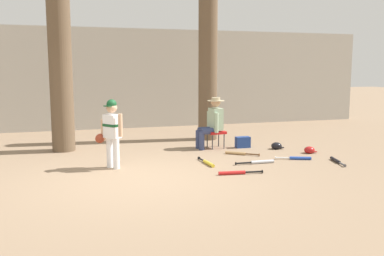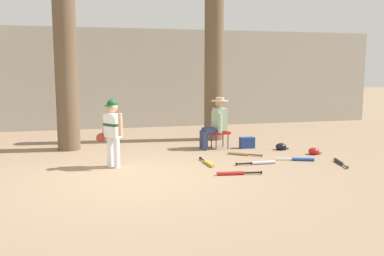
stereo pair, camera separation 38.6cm
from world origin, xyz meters
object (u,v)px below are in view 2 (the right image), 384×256
Objects in this scene: tree_near_player at (65,47)px; bat_yellow_trainer at (208,163)px; tree_behind_spectator at (214,51)px; batting_helmet_red at (314,151)px; folding_stool at (220,133)px; bat_red_barrel at (234,173)px; handbag_beside_stool at (247,143)px; bat_blue_youth at (300,159)px; bat_aluminum_silver at (260,163)px; seated_spectator at (216,122)px; batting_helmet_black at (281,147)px; young_ballplayer at (112,129)px; bat_black_composite at (339,162)px; bat_wood_tan at (241,154)px.

tree_near_player is 4.23m from bat_yellow_trainer.
tree_behind_spectator is 19.13× the size of batting_helmet_red.
tree_near_player is at bearing 168.45° from folding_stool.
folding_stool is 2.56m from bat_red_barrel.
handbag_beside_stool is 0.48× the size of bat_blue_youth.
tree_near_player is at bearing 145.76° from bat_aluminum_silver.
batting_helmet_black is at bearing -20.61° from seated_spectator.
tree_behind_spectator is 4.12× the size of young_ballplayer.
bat_black_composite is at bearing -73.71° from batting_helmet_black.
batting_helmet_red is (1.79, -1.20, -0.29)m from folding_stool.
bat_wood_tan is (0.20, -0.89, -0.33)m from folding_stool.
batting_helmet_red is at bearing 40.33° from bat_blue_youth.
folding_stool is 1.46m from batting_helmet_black.
seated_spectator is 3.53× the size of handbag_beside_stool.
bat_aluminum_silver is (-0.91, -0.10, 0.00)m from bat_blue_youth.
bat_blue_youth is at bearing -97.10° from batting_helmet_black.
bat_aluminum_silver is (0.03, -3.09, -2.29)m from tree_behind_spectator.
tree_near_player is 4.52× the size of seated_spectator.
seated_spectator is at bearing -12.01° from tree_near_player.
seated_spectator reaches higher than bat_red_barrel.
tree_near_player reaches higher than bat_blue_youth.
bat_red_barrel is (-0.53, -2.48, -0.33)m from folding_stool.
bat_wood_tan is 2.03m from bat_black_composite.
bat_wood_tan is 0.79× the size of bat_red_barrel.
seated_spectator is 1.69× the size of bat_blue_youth.
bat_black_composite is 1.68m from batting_helmet_black.
bat_yellow_trainer is at bearing -112.35° from seated_spectator.
bat_blue_youth is (0.54, -1.57, -0.10)m from handbag_beside_stool.
bat_wood_tan is 1.28m from bat_blue_youth.
bat_red_barrel and bat_aluminum_silver have the same top height.
bat_red_barrel is at bearing -140.02° from bat_aluminum_silver.
batting_helmet_black is at bearing 50.25° from bat_aluminum_silver.
bat_blue_youth is (1.27, -1.71, -0.61)m from seated_spectator.
batting_helmet_red is (5.23, -1.90, -2.28)m from tree_near_player.
handbag_beside_stool is (0.40, -1.41, -2.20)m from tree_behind_spectator.
tree_behind_spectator reaches higher than bat_red_barrel.
batting_helmet_black reaches higher than bat_aluminum_silver.
tree_near_player is at bearing 160.02° from batting_helmet_red.
folding_stool is 1.79m from bat_yellow_trainer.
bat_black_composite is at bearing -28.65° from tree_near_player.
bat_black_composite is (4.36, -0.81, -0.71)m from young_ballplayer.
bat_blue_youth is 2.40× the size of batting_helmet_black.
handbag_beside_stool reaches higher than bat_wood_tan.
bat_wood_tan is 1.18m from bat_yellow_trainer.
tree_near_player reaches higher than handbag_beside_stool.
tree_behind_spectator is 18.19× the size of batting_helmet_black.
batting_helmet_black is at bearing 106.29° from bat_black_composite.
tree_behind_spectator is at bearing 107.47° from bat_blue_youth.
tree_near_player is 8.46× the size of bat_wood_tan.
tree_behind_spectator is at bearing 89.10° from bat_wood_tan.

